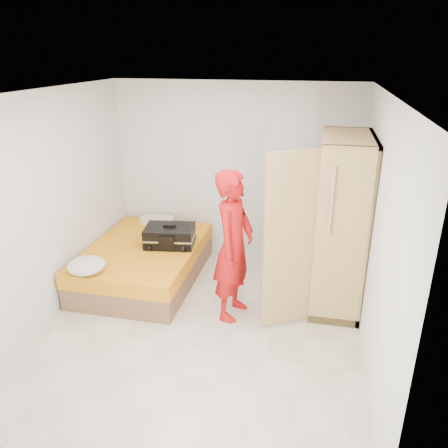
% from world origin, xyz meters
% --- Properties ---
extents(room, '(4.00, 4.02, 2.60)m').
position_xyz_m(room, '(0.00, 0.00, 1.30)').
color(room, beige).
rests_on(room, ground).
extents(bed, '(1.42, 2.02, 0.50)m').
position_xyz_m(bed, '(-1.05, 0.90, 0.25)').
color(bed, '#8E5E40').
rests_on(bed, ground).
extents(wardrobe, '(1.11, 1.46, 2.10)m').
position_xyz_m(wardrobe, '(1.45, 0.84, 1.00)').
color(wardrobe, tan).
rests_on(wardrobe, ground).
extents(person, '(0.54, 0.72, 1.79)m').
position_xyz_m(person, '(0.31, 0.31, 0.90)').
color(person, red).
rests_on(person, ground).
extents(suitcase, '(0.73, 0.59, 0.29)m').
position_xyz_m(suitcase, '(-0.71, 1.02, 0.63)').
color(suitcase, black).
rests_on(suitcase, bed).
extents(round_cushion, '(0.45, 0.45, 0.17)m').
position_xyz_m(round_cushion, '(-1.43, 0.05, 0.59)').
color(round_cushion, white).
rests_on(round_cushion, bed).
extents(pillow, '(0.51, 0.29, 0.09)m').
position_xyz_m(pillow, '(-1.17, 1.75, 0.55)').
color(pillow, white).
rests_on(pillow, bed).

